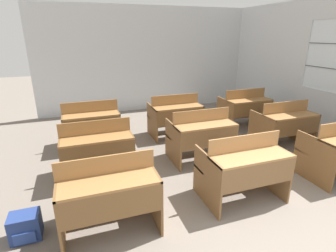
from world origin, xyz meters
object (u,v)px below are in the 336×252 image
(bench_front_left, at_px, (109,193))
(schoolbag, at_px, (26,227))
(wastepaper_bin, at_px, (260,108))
(bench_second_right, at_px, (284,124))
(bench_third_left, at_px, (92,124))
(bench_third_right, at_px, (245,108))
(bench_second_center, at_px, (201,135))
(bench_third_center, at_px, (175,115))
(bench_second_left, at_px, (97,148))
(bench_front_center, at_px, (243,167))

(bench_front_left, xyz_separation_m, schoolbag, (-0.93, 0.16, -0.33))
(wastepaper_bin, height_order, schoolbag, wastepaper_bin)
(bench_second_right, distance_m, bench_third_left, 3.89)
(bench_third_right, xyz_separation_m, schoolbag, (-4.56, -2.43, -0.33))
(bench_front_left, height_order, bench_second_center, same)
(bench_third_center, xyz_separation_m, schoolbag, (-2.73, -2.44, -0.33))
(bench_second_right, relative_size, bench_third_center, 1.00)
(bench_second_center, relative_size, schoolbag, 3.37)
(bench_third_right, bearing_deg, bench_second_center, -144.86)
(bench_second_left, distance_m, bench_third_center, 2.22)
(bench_third_left, bearing_deg, bench_second_right, -19.84)
(bench_front_left, height_order, bench_third_left, same)
(bench_second_left, relative_size, bench_second_center, 1.00)
(bench_front_center, bearing_deg, bench_second_right, 34.50)
(bench_front_left, bearing_deg, bench_third_center, 55.21)
(bench_front_left, bearing_deg, schoolbag, 170.27)
(bench_second_center, relative_size, bench_second_right, 1.00)
(bench_third_center, xyz_separation_m, wastepaper_bin, (2.84, 0.68, -0.29))
(bench_second_left, height_order, wastepaper_bin, bench_second_left)
(bench_second_center, distance_m, bench_third_left, 2.23)
(bench_second_left, bearing_deg, schoolbag, -128.44)
(bench_second_left, distance_m, schoolbag, 1.51)
(bench_second_left, distance_m, bench_third_left, 1.29)
(schoolbag, bearing_deg, bench_second_right, 13.79)
(bench_front_left, relative_size, bench_second_right, 1.00)
(bench_front_center, bearing_deg, bench_second_center, 89.83)
(bench_front_center, bearing_deg, bench_third_center, 90.19)
(bench_third_right, distance_m, schoolbag, 5.18)
(bench_front_left, bearing_deg, bench_second_right, 19.36)
(bench_second_right, bearing_deg, bench_third_left, 160.16)
(bench_third_right, distance_m, wastepaper_bin, 1.26)
(bench_third_center, bearing_deg, bench_front_left, -124.79)
(bench_front_left, relative_size, wastepaper_bin, 2.77)
(bench_second_right, distance_m, bench_third_right, 1.31)
(bench_front_center, xyz_separation_m, bench_second_right, (1.84, 1.26, 0.00))
(bench_third_left, relative_size, bench_third_center, 1.00)
(bench_third_right, bearing_deg, bench_second_right, -88.96)
(bench_second_center, xyz_separation_m, bench_second_right, (1.84, -0.03, 0.00))
(bench_front_left, distance_m, bench_front_center, 1.81)
(wastepaper_bin, bearing_deg, bench_third_left, -171.71)
(bench_front_left, xyz_separation_m, bench_front_center, (1.81, 0.02, 0.00))
(bench_front_center, height_order, bench_third_left, same)
(wastepaper_bin, bearing_deg, bench_third_center, -166.45)
(bench_second_right, bearing_deg, schoolbag, -166.21)
(bench_third_left, bearing_deg, bench_third_center, -0.19)
(bench_third_right, relative_size, wastepaper_bin, 2.77)
(bench_front_center, relative_size, bench_third_right, 1.00)
(bench_third_left, relative_size, schoolbag, 3.37)
(bench_front_left, relative_size, bench_third_center, 1.00)
(bench_second_right, xyz_separation_m, bench_third_left, (-3.66, 1.32, 0.00))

